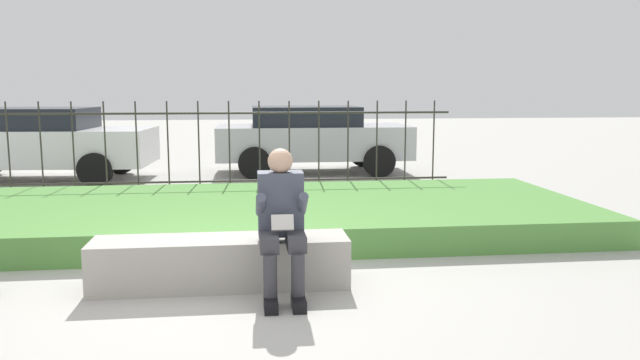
% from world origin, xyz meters
% --- Properties ---
extents(ground_plane, '(60.00, 60.00, 0.00)m').
position_xyz_m(ground_plane, '(0.00, 0.00, 0.00)').
color(ground_plane, '#B2AFA8').
extents(stone_bench, '(2.23, 0.51, 0.43)m').
position_xyz_m(stone_bench, '(0.01, 0.00, 0.19)').
color(stone_bench, '#ADA89E').
rests_on(stone_bench, ground_plane).
extents(person_seated_reader, '(0.42, 0.73, 1.23)m').
position_xyz_m(person_seated_reader, '(0.53, -0.29, 0.67)').
color(person_seated_reader, black).
rests_on(person_seated_reader, ground_plane).
extents(grass_berm, '(8.92, 3.26, 0.32)m').
position_xyz_m(grass_berm, '(0.00, 2.33, 0.16)').
color(grass_berm, '#569342').
rests_on(grass_berm, ground_plane).
extents(iron_fence, '(6.92, 0.03, 1.54)m').
position_xyz_m(iron_fence, '(0.00, 4.27, 0.80)').
color(iron_fence, '#332D28').
rests_on(iron_fence, ground_plane).
extents(car_parked_left, '(4.33, 2.12, 1.37)m').
position_xyz_m(car_parked_left, '(-3.69, 6.92, 0.74)').
color(car_parked_left, silver).
rests_on(car_parked_left, ground_plane).
extents(car_parked_center, '(3.92, 1.94, 1.37)m').
position_xyz_m(car_parked_center, '(1.60, 7.39, 0.74)').
color(car_parked_center, '#B7B7BC').
rests_on(car_parked_center, ground_plane).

